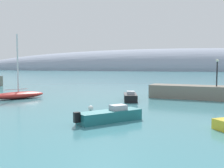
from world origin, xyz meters
TOP-DOWN VIEW (x-y plane):
  - distant_ridge at (8.22, 217.87)m, footprint 395.50×69.36m
  - sailboat_red_mid_mooring at (-8.66, 24.18)m, footprint 6.08×6.87m
  - motorboat_teal_foreground at (6.82, 13.62)m, footprint 4.71×4.90m
  - motorboat_black_alongside_breakwater at (6.28, 25.69)m, footprint 2.40×4.60m
  - mooring_buoy_white at (3.81, 17.68)m, footprint 0.52×0.52m
  - harbor_lamp_post at (16.77, 28.73)m, footprint 0.36×0.36m

SIDE VIEW (x-z plane):
  - distant_ridge at x=8.22m, z-range -18.30..18.30m
  - mooring_buoy_white at x=3.81m, z-range 0.00..0.52m
  - motorboat_teal_foreground at x=6.82m, z-range -0.16..1.09m
  - motorboat_black_alongside_breakwater at x=6.28m, z-range -0.16..1.12m
  - sailboat_red_mid_mooring at x=-8.66m, z-range -3.76..4.82m
  - harbor_lamp_post at x=16.77m, z-range 2.22..5.69m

